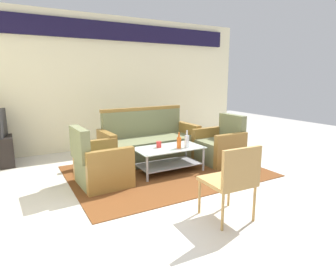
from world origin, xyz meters
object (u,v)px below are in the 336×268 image
object	(u,v)px
armchair_left	(100,165)
coffee_table	(169,156)
bottle_clear	(187,141)
wicker_chair	(233,177)
bottle_orange	(179,142)
couch	(150,144)
cup	(159,144)
armchair_right	(220,147)

from	to	relation	value
armchair_left	coffee_table	xyz separation A→B (m)	(1.13, 0.01, -0.02)
bottle_clear	wicker_chair	xyz separation A→B (m)	(-0.47, -1.59, -0.02)
bottle_orange	couch	bearing A→B (deg)	96.41
cup	armchair_left	bearing A→B (deg)	-175.00
couch	bottle_clear	xyz separation A→B (m)	(0.23, -0.90, 0.20)
cup	wicker_chair	size ratio (longest dim) A/B	0.12
armchair_left	armchair_right	bearing A→B (deg)	87.75
couch	armchair_right	world-z (taller)	couch
coffee_table	bottle_clear	xyz separation A→B (m)	(0.25, -0.15, 0.25)
couch	bottle_clear	world-z (taller)	couch
bottle_orange	armchair_left	bearing A→B (deg)	174.87
armchair_left	bottle_clear	world-z (taller)	armchair_left
armchair_left	armchair_right	xyz separation A→B (m)	(2.20, 0.01, 0.00)
armchair_left	wicker_chair	xyz separation A→B (m)	(0.92, -1.73, 0.21)
armchair_left	cup	size ratio (longest dim) A/B	8.50
cup	bottle_clear	bearing A→B (deg)	-29.87
bottle_orange	wicker_chair	bearing A→B (deg)	-101.65
armchair_left	coffee_table	world-z (taller)	armchair_left
armchair_right	bottle_clear	distance (m)	0.86
armchair_left	couch	bearing A→B (deg)	121.00
armchair_right	bottle_clear	bearing A→B (deg)	100.42
bottle_orange	cup	size ratio (longest dim) A/B	2.55
bottle_clear	cup	distance (m)	0.45
coffee_table	bottle_clear	distance (m)	0.38
coffee_table	armchair_left	bearing A→B (deg)	-179.36
coffee_table	cup	size ratio (longest dim) A/B	11.00
armchair_left	bottle_clear	size ratio (longest dim) A/B	3.02
wicker_chair	armchair_right	bearing A→B (deg)	56.02
armchair_right	coffee_table	bearing A→B (deg)	89.96
couch	bottle_clear	distance (m)	0.96
bottle_clear	bottle_orange	bearing A→B (deg)	169.20
armchair_left	cup	world-z (taller)	armchair_left
couch	armchair_right	xyz separation A→B (m)	(1.05, -0.75, -0.03)
bottle_clear	cup	xyz separation A→B (m)	(-0.39, 0.22, -0.06)
armchair_left	coffee_table	bearing A→B (deg)	88.00
armchair_right	coffee_table	size ratio (longest dim) A/B	0.77
armchair_left	bottle_orange	world-z (taller)	armchair_left
couch	wicker_chair	size ratio (longest dim) A/B	2.17
bottle_orange	wicker_chair	size ratio (longest dim) A/B	0.30
bottle_orange	bottle_clear	size ratio (longest dim) A/B	0.91
couch	cup	world-z (taller)	couch
armchair_right	cup	xyz separation A→B (m)	(-1.21, 0.07, 0.17)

